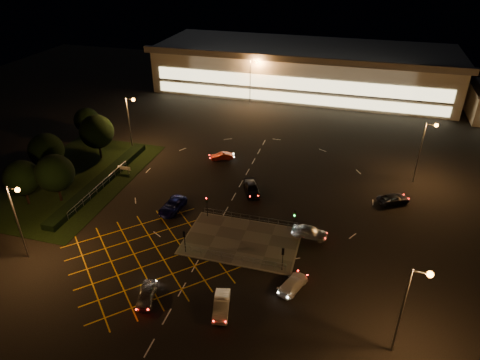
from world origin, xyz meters
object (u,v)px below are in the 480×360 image
(signal_nw, at_px, (207,202))
(car_left_blue, at_px, (173,206))
(signal_sw, at_px, (184,237))
(signal_ne, at_px, (295,216))
(car_right_silver, at_px, (310,232))
(car_queue_white, at_px, (221,305))
(car_far_dkgrey, at_px, (252,189))
(car_near_silver, at_px, (146,294))
(car_circ_red, at_px, (222,156))
(car_approach_white, at_px, (293,284))
(car_east_grey, at_px, (394,199))
(signal_se, at_px, (283,255))

(signal_nw, distance_m, car_left_blue, 5.52)
(signal_sw, height_order, signal_ne, same)
(signal_ne, xyz_separation_m, car_left_blue, (-17.27, 0.20, -1.64))
(signal_ne, height_order, car_right_silver, signal_ne)
(signal_nw, height_order, signal_ne, same)
(signal_sw, height_order, car_left_blue, signal_sw)
(car_queue_white, relative_size, car_far_dkgrey, 0.89)
(car_near_silver, distance_m, car_left_blue, 17.12)
(signal_ne, distance_m, car_near_silver, 21.00)
(signal_nw, bearing_deg, signal_sw, -90.00)
(car_circ_red, bearing_deg, car_far_dkgrey, 16.01)
(car_approach_white, bearing_deg, car_near_silver, 43.19)
(signal_ne, height_order, car_east_grey, signal_ne)
(car_circ_red, xyz_separation_m, car_approach_white, (17.17, -27.63, 0.04))
(signal_sw, distance_m, car_approach_white, 14.02)
(car_queue_white, relative_size, car_approach_white, 0.99)
(signal_sw, distance_m, car_right_silver, 16.02)
(signal_ne, xyz_separation_m, car_queue_white, (-4.87, -15.67, -1.64))
(car_left_blue, bearing_deg, car_approach_white, -25.43)
(signal_se, bearing_deg, car_queue_white, 57.63)
(car_circ_red, bearing_deg, signal_ne, 18.37)
(signal_ne, height_order, car_queue_white, signal_ne)
(signal_nw, relative_size, car_right_silver, 0.69)
(signal_sw, relative_size, car_queue_white, 0.72)
(car_queue_white, bearing_deg, signal_ne, 60.07)
(car_near_silver, bearing_deg, signal_nw, 71.48)
(car_queue_white, bearing_deg, signal_nw, 101.79)
(signal_se, height_order, car_approach_white, signal_se)
(signal_nw, bearing_deg, car_queue_white, -65.54)
(signal_ne, height_order, car_far_dkgrey, signal_ne)
(signal_sw, relative_size, car_approach_white, 0.71)
(signal_sw, relative_size, signal_nw, 1.00)
(signal_se, bearing_deg, car_left_blue, -25.37)
(signal_se, xyz_separation_m, car_far_dkgrey, (-7.71, 15.80, -1.65))
(car_near_silver, xyz_separation_m, car_queue_white, (8.16, 0.71, 0.02))
(car_far_dkgrey, relative_size, car_right_silver, 1.08)
(car_queue_white, bearing_deg, car_circ_red, 95.22)
(signal_nw, bearing_deg, car_east_grey, 23.44)
(car_near_silver, distance_m, car_circ_red, 33.65)
(car_near_silver, bearing_deg, car_queue_white, -9.96)
(car_approach_white, bearing_deg, signal_se, -34.17)
(car_east_grey, xyz_separation_m, car_approach_white, (-11.09, -21.19, -0.01))
(signal_sw, relative_size, signal_ne, 1.00)
(signal_sw, relative_size, car_left_blue, 0.60)
(car_near_silver, relative_size, car_east_grey, 0.87)
(signal_se, bearing_deg, signal_nw, -33.65)
(signal_nw, height_order, car_east_grey, signal_nw)
(signal_nw, height_order, car_right_silver, signal_nw)
(signal_sw, bearing_deg, signal_nw, -90.00)
(signal_sw, bearing_deg, car_queue_white, 132.84)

